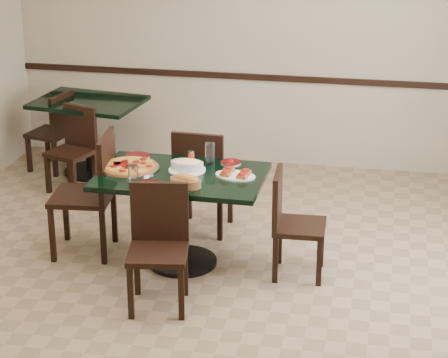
% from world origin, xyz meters
% --- Properties ---
extents(floor, '(5.50, 5.50, 0.00)m').
position_xyz_m(floor, '(0.00, 0.00, 0.00)').
color(floor, '#836A4B').
rests_on(floor, ground).
extents(room_shell, '(5.50, 5.50, 5.50)m').
position_xyz_m(room_shell, '(1.02, 1.73, 1.17)').
color(room_shell, white).
rests_on(room_shell, floor).
extents(main_table, '(1.28, 0.84, 0.75)m').
position_xyz_m(main_table, '(-0.23, 0.32, 0.57)').
color(main_table, black).
rests_on(main_table, floor).
extents(back_table, '(1.11, 0.87, 0.75)m').
position_xyz_m(back_table, '(-1.60, 2.11, 0.52)').
color(back_table, black).
rests_on(back_table, floor).
extents(chair_far, '(0.45, 0.45, 0.92)m').
position_xyz_m(chair_far, '(-0.21, 0.90, 0.52)').
color(chair_far, black).
rests_on(chair_far, floor).
extents(chair_near, '(0.47, 0.47, 0.88)m').
position_xyz_m(chair_near, '(-0.25, -0.30, 0.49)').
color(chair_near, black).
rests_on(chair_near, floor).
extents(chair_right, '(0.40, 0.40, 0.83)m').
position_xyz_m(chair_right, '(0.61, 0.31, 0.46)').
color(chair_right, black).
rests_on(chair_right, floor).
extents(chair_left, '(0.51, 0.51, 1.00)m').
position_xyz_m(chair_left, '(-0.96, 0.38, 0.56)').
color(chair_left, black).
rests_on(chair_left, floor).
extents(back_chair_near, '(0.47, 0.47, 0.80)m').
position_xyz_m(back_chair_near, '(-1.60, 1.68, 0.44)').
color(back_chair_near, black).
rests_on(back_chair_near, floor).
extents(back_chair_left, '(0.45, 0.45, 0.80)m').
position_xyz_m(back_chair_left, '(-1.96, 2.10, 0.44)').
color(back_chair_left, black).
rests_on(back_chair_left, floor).
extents(pepperoni_pizza, '(0.46, 0.46, 0.04)m').
position_xyz_m(pepperoni_pizza, '(-0.65, 0.36, 0.77)').
color(pepperoni_pizza, '#B4B4BB').
rests_on(pepperoni_pizza, main_table).
extents(lasagna_casserole, '(0.28, 0.28, 0.09)m').
position_xyz_m(lasagna_casserole, '(-0.20, 0.40, 0.80)').
color(lasagna_casserole, silver).
rests_on(lasagna_casserole, main_table).
extents(bread_basket, '(0.28, 0.23, 0.10)m').
position_xyz_m(bread_basket, '(-0.14, 0.09, 0.79)').
color(bread_basket, brown).
rests_on(bread_basket, main_table).
extents(bruschetta_platter, '(0.36, 0.29, 0.05)m').
position_xyz_m(bruschetta_platter, '(0.18, 0.35, 0.77)').
color(bruschetta_platter, silver).
rests_on(bruschetta_platter, main_table).
extents(side_plate_near, '(0.19, 0.19, 0.02)m').
position_xyz_m(side_plate_near, '(-0.41, 0.04, 0.76)').
color(side_plate_near, silver).
rests_on(side_plate_near, main_table).
extents(side_plate_far_r, '(0.16, 0.16, 0.03)m').
position_xyz_m(side_plate_far_r, '(0.10, 0.62, 0.76)').
color(side_plate_far_r, silver).
rests_on(side_plate_far_r, main_table).
extents(side_plate_far_l, '(0.20, 0.20, 0.02)m').
position_xyz_m(side_plate_far_l, '(-0.66, 0.62, 0.76)').
color(side_plate_far_l, silver).
rests_on(side_plate_far_l, main_table).
extents(napkin_setting, '(0.16, 0.16, 0.01)m').
position_xyz_m(napkin_setting, '(-0.33, 0.01, 0.75)').
color(napkin_setting, white).
rests_on(napkin_setting, main_table).
extents(water_glass_a, '(0.08, 0.08, 0.16)m').
position_xyz_m(water_glass_a, '(-0.07, 0.60, 0.83)').
color(water_glass_a, silver).
rests_on(water_glass_a, main_table).
extents(water_glass_b, '(0.07, 0.07, 0.16)m').
position_xyz_m(water_glass_b, '(-0.51, 0.02, 0.83)').
color(water_glass_b, silver).
rests_on(water_glass_b, main_table).
extents(pepper_shaker, '(0.05, 0.05, 0.09)m').
position_xyz_m(pepper_shaker, '(-0.22, 0.60, 0.80)').
color(pepper_shaker, '#C13814').
rests_on(pepper_shaker, main_table).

